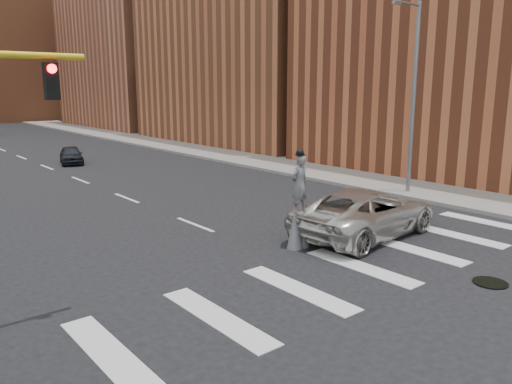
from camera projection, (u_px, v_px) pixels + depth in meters
name	position (u px, v px, depth m)	size (l,w,h in m)	color
ground_plane	(360.00, 289.00, 13.08)	(160.00, 160.00, 0.00)	black
sidewalk_right	(213.00, 152.00, 39.72)	(5.00, 90.00, 0.18)	gray
manhole	(490.00, 283.00, 13.42)	(0.90, 0.90, 0.04)	black
building_mid	(264.00, 13.00, 46.93)	(16.00, 22.00, 24.00)	#A65934
building_far	(146.00, 49.00, 65.49)	(16.00, 22.00, 20.00)	#B16141
streetlight	(413.00, 93.00, 23.36)	(2.05, 0.20, 9.00)	slate
stilt_performer	(299.00, 208.00, 16.15)	(0.84, 0.53, 3.26)	#301E13
suv_crossing	(366.00, 212.00, 17.63)	(2.78, 6.04, 1.68)	beige
car_near	(71.00, 155.00, 34.22)	(1.41, 3.50, 1.19)	black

